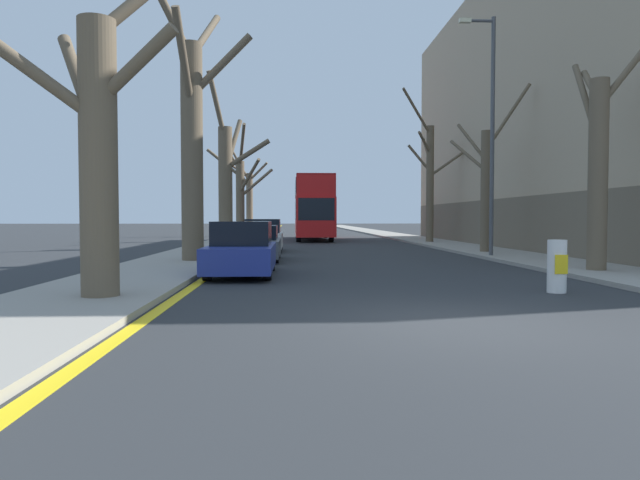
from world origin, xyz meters
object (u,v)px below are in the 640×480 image
object	(u,v)px
street_tree_left_3	(241,193)
street_tree_left_4	(248,197)
street_tree_left_2	(226,179)
traffic_bollard	(557,266)
street_tree_left_1	(192,135)
parked_car_0	(242,250)
lamp_post	(490,126)
parked_car_1	(255,244)
parked_car_2	(263,236)
street_tree_right_2	(430,177)
street_tree_right_1	(485,184)
double_decker_bus	(313,205)
street_tree_left_0	(100,137)
street_tree_right_0	(599,163)

from	to	relation	value
street_tree_left_3	street_tree_left_4	bearing A→B (deg)	91.78
street_tree_left_2	traffic_bollard	distance (m)	20.27
street_tree_left_1	parked_car_0	distance (m)	5.83
lamp_post	traffic_bollard	size ratio (longest dim) A/B	8.33
parked_car_1	lamp_post	xyz separation A→B (m)	(8.91, 0.65, 4.43)
street_tree_left_3	parked_car_2	distance (m)	11.87
street_tree_right_2	parked_car_1	world-z (taller)	street_tree_right_2
street_tree_left_2	parked_car_0	distance (m)	14.43
street_tree_left_2	street_tree_right_2	world-z (taller)	street_tree_right_2
street_tree_left_3	street_tree_right_1	bearing A→B (deg)	-50.50
street_tree_right_2	double_decker_bus	world-z (taller)	street_tree_right_2
parked_car_1	street_tree_left_2	bearing A→B (deg)	103.11
street_tree_right_1	lamp_post	xyz separation A→B (m)	(-0.68, -2.46, 2.03)
parked_car_1	lamp_post	distance (m)	9.97
street_tree_right_1	traffic_bollard	xyz separation A→B (m)	(-2.74, -12.44, -2.47)
street_tree_right_1	double_decker_bus	xyz separation A→B (m)	(-6.75, 16.58, -0.57)
street_tree_right_2	traffic_bollard	xyz separation A→B (m)	(-2.79, -22.43, -3.45)
lamp_post	street_tree_left_0	bearing A→B (deg)	-135.49
street_tree_left_2	street_tree_left_4	xyz separation A→B (m)	(-0.32, 18.60, -0.26)
street_tree_right_0	parked_car_0	size ratio (longest dim) A/B	1.62
street_tree_right_0	street_tree_right_1	world-z (taller)	street_tree_right_1
street_tree_right_0	street_tree_right_2	bearing A→B (deg)	90.49
street_tree_left_4	street_tree_right_2	xyz separation A→B (m)	(11.98, -14.16, 0.72)
street_tree_right_1	parked_car_0	world-z (taller)	street_tree_right_1
parked_car_0	lamp_post	bearing A→B (deg)	33.95
street_tree_right_1	street_tree_right_0	bearing A→B (deg)	-88.59
double_decker_bus	street_tree_left_1	bearing A→B (deg)	-103.00
street_tree_left_3	street_tree_right_0	xyz separation A→B (m)	(11.83, -22.70, -0.13)
street_tree_right_2	traffic_bollard	distance (m)	22.86
street_tree_left_2	parked_car_2	world-z (taller)	street_tree_left_2
street_tree_right_2	traffic_bollard	size ratio (longest dim) A/B	8.21
street_tree_left_0	parked_car_1	size ratio (longest dim) A/B	1.64
street_tree_left_3	double_decker_bus	size ratio (longest dim) A/B	0.65
street_tree_left_0	street_tree_left_1	distance (m)	9.02
parked_car_1	street_tree_left_0	bearing A→B (deg)	-101.85
double_decker_bus	parked_car_1	world-z (taller)	double_decker_bus
street_tree_right_0	parked_car_2	bearing A→B (deg)	131.02
street_tree_left_4	parked_car_2	distance (m)	21.76
street_tree_right_0	parked_car_1	size ratio (longest dim) A/B	1.64
street_tree_right_2	double_decker_bus	distance (m)	9.60
street_tree_left_3	street_tree_left_0	bearing A→B (deg)	-90.25
street_tree_right_1	parked_car_1	world-z (taller)	street_tree_right_1
street_tree_right_2	street_tree_left_2	bearing A→B (deg)	-159.13
street_tree_left_3	street_tree_left_1	bearing A→B (deg)	-89.95
street_tree_right_1	parked_car_1	distance (m)	10.36
double_decker_bus	traffic_bollard	size ratio (longest dim) A/B	10.39
street_tree_left_1	lamp_post	world-z (taller)	street_tree_left_1
street_tree_left_0	parked_car_1	world-z (taller)	street_tree_left_0
street_tree_right_1	street_tree_left_2	bearing A→B (deg)	154.48
street_tree_right_0	parked_car_2	xyz separation A→B (m)	(-9.80, 11.27, -2.36)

